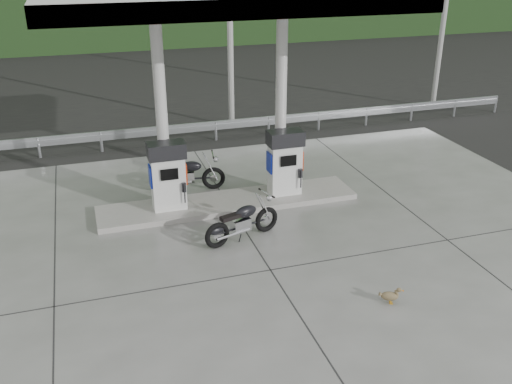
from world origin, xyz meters
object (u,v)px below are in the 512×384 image
object	(u,v)px
gas_pump_right	(285,163)
motorcycle_right	(188,175)
motorcycle_left	(242,222)
duck	(390,296)
gas_pump_left	(168,176)

from	to	relation	value
gas_pump_right	motorcycle_right	xyz separation A→B (m)	(-2.45, 1.33, -0.58)
gas_pump_right	motorcycle_left	world-z (taller)	gas_pump_right
motorcycle_left	motorcycle_right	distance (m)	3.35
motorcycle_right	duck	world-z (taller)	motorcycle_right
motorcycle_left	motorcycle_right	world-z (taller)	motorcycle_right
motorcycle_right	gas_pump_right	bearing A→B (deg)	-19.34
motorcycle_left	motorcycle_right	xyz separation A→B (m)	(-0.66, 3.29, 0.01)
motorcycle_left	gas_pump_left	bearing A→B (deg)	108.18
duck	gas_pump_right	bearing A→B (deg)	115.67
gas_pump_left	gas_pump_right	xyz separation A→B (m)	(3.20, 0.00, 0.00)
gas_pump_right	motorcycle_right	distance (m)	2.85
motorcycle_left	duck	xyz separation A→B (m)	(2.03, -3.42, -0.30)
motorcycle_right	duck	xyz separation A→B (m)	(2.70, -6.70, -0.32)
gas_pump_right	motorcycle_left	xyz separation A→B (m)	(-1.78, -1.95, -0.59)
motorcycle_left	duck	size ratio (longest dim) A/B	4.52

